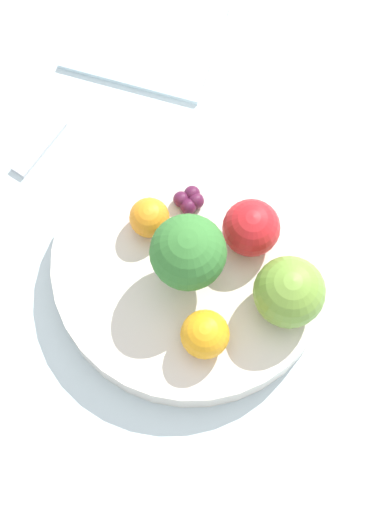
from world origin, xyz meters
TOP-DOWN VIEW (x-y plane):
  - ground_plane at (0.00, 0.00)m, footprint 6.00×6.00m
  - table_surface at (0.00, 0.00)m, footprint 1.20×1.20m
  - bowl at (0.00, 0.00)m, footprint 0.25×0.25m
  - broccoli at (0.00, -0.01)m, footprint 0.06×0.06m
  - apple_red at (0.09, -0.02)m, footprint 0.06×0.06m
  - apple_green at (0.04, 0.03)m, footprint 0.05×0.05m
  - orange_front at (-0.04, 0.02)m, footprint 0.04×0.04m
  - orange_back at (0.03, -0.07)m, footprint 0.04×0.04m
  - grape_cluster at (-0.02, 0.05)m, footprint 0.03×0.03m
  - napkin at (-0.11, 0.22)m, footprint 0.15×0.12m
  - spoon at (-0.17, 0.08)m, footprint 0.04×0.07m

SIDE VIEW (x-z plane):
  - ground_plane at x=0.00m, z-range 0.00..0.00m
  - table_surface at x=0.00m, z-range 0.00..0.02m
  - napkin at x=-0.11m, z-range 0.02..0.03m
  - spoon at x=-0.17m, z-range 0.02..0.03m
  - bowl at x=0.00m, z-range 0.02..0.05m
  - grape_cluster at x=-0.02m, z-range 0.05..0.07m
  - orange_front at x=-0.04m, z-range 0.05..0.09m
  - orange_back at x=0.03m, z-range 0.05..0.09m
  - apple_green at x=0.04m, z-range 0.05..0.10m
  - apple_red at x=0.09m, z-range 0.05..0.11m
  - broccoli at x=0.00m, z-range 0.06..0.14m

